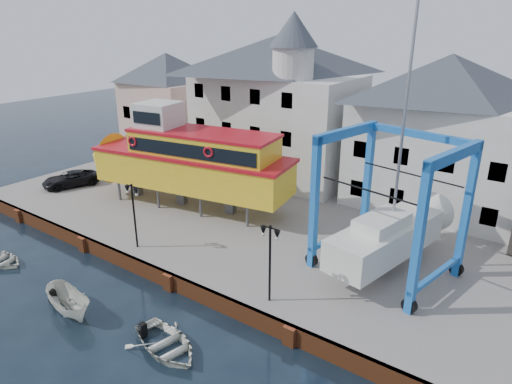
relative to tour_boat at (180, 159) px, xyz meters
The scene contains 14 objects.
ground 11.55m from the tour_boat, 49.95° to the right, with size 140.00×140.00×0.00m, color black.
hardstanding 8.47m from the tour_boat, 23.09° to the left, with size 44.00×22.00×1.00m, color slate.
quay_wall 11.28m from the tour_boat, 49.59° to the right, with size 44.00×0.47×1.00m.
building_pink 15.02m from the tour_boat, 138.51° to the left, with size 8.00×7.00×10.30m.
building_white_main 10.82m from the tour_boat, 79.35° to the left, with size 14.00×8.30×14.00m.
building_white_right 19.30m from the tour_boat, 34.59° to the left, with size 12.00×8.00×11.20m.
lamp_post_left 7.46m from the tour_boat, 67.86° to the right, with size 1.12×0.32×4.20m.
lamp_post_right 14.55m from the tour_boat, 28.31° to the right, with size 1.12×0.32×4.20m.
tour_boat is the anchor object (origin of this frame).
travel_lift 16.56m from the tour_boat, ahead, with size 7.85×10.14×14.86m.
van 11.31m from the tour_boat, 165.85° to the right, with size 2.09×4.54×1.26m, color black.
motorboat_a 14.12m from the tour_boat, 71.75° to the right, with size 1.43×3.81×1.47m, color silver.
motorboat_b 16.34m from the tour_boat, 48.68° to the right, with size 2.90×4.06×0.84m, color silver.
motorboat_d 13.66m from the tour_boat, 108.32° to the right, with size 2.45×3.43×0.71m, color silver.
Camera 1 is at (16.94, -15.22, 14.32)m, focal length 32.00 mm.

